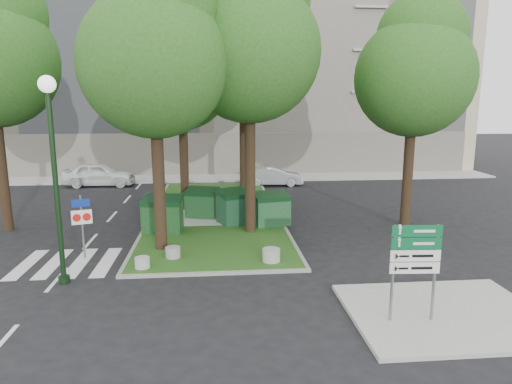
{
  "coord_description": "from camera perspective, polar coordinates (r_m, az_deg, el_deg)",
  "views": [
    {
      "loc": [
        0.55,
        -14.12,
        5.57
      ],
      "look_at": [
        2.16,
        3.53,
        2.0
      ],
      "focal_mm": 32.0,
      "sensor_mm": 36.0,
      "label": 1
    }
  ],
  "objects": [
    {
      "name": "car_silver",
      "position": [
        30.27,
        2.17,
        2.0
      ],
      "size": [
        3.89,
        1.44,
        1.27
      ],
      "primitive_type": "imported",
      "rotation": [
        0.0,
        0.0,
        1.54
      ],
      "color": "#9FA1A7",
      "rests_on": "ground"
    },
    {
      "name": "tree_median_near_right",
      "position": [
        18.9,
        -0.51,
        18.73
      ],
      "size": [
        5.6,
        5.6,
        11.46
      ],
      "color": "black",
      "rests_on": "ground"
    },
    {
      "name": "tree_median_far",
      "position": [
        26.38,
        -1.46,
        17.37
      ],
      "size": [
        5.8,
        5.8,
        11.93
      ],
      "color": "black",
      "rests_on": "ground"
    },
    {
      "name": "building_sidewalk",
      "position": [
        33.09,
        -6.08,
        1.74
      ],
      "size": [
        42.0,
        3.0,
        0.12
      ],
      "primitive_type": "cube",
      "color": "#999993",
      "rests_on": "ground"
    },
    {
      "name": "dumpster_b",
      "position": [
        21.79,
        -6.74,
        -1.36
      ],
      "size": [
        1.72,
        1.4,
        1.4
      ],
      "rotation": [
        0.0,
        0.0,
        -0.26
      ],
      "color": "#103815",
      "rests_on": "median_island"
    },
    {
      "name": "car_white",
      "position": [
        31.8,
        -19.0,
        2.11
      ],
      "size": [
        4.61,
        1.88,
        1.57
      ],
      "primitive_type": "imported",
      "rotation": [
        0.0,
        0.0,
        1.56
      ],
      "color": "white",
      "rests_on": "ground"
    },
    {
      "name": "directional_sign",
      "position": [
        11.98,
        19.24,
        -7.76
      ],
      "size": [
        1.24,
        0.14,
        2.48
      ],
      "rotation": [
        0.0,
        0.0,
        -0.06
      ],
      "color": "slate",
      "rests_on": "sidewalk_corner"
    },
    {
      "name": "dumpster_c",
      "position": [
        20.63,
        -2.38,
        -1.81
      ],
      "size": [
        2.0,
        1.75,
        1.55
      ],
      "rotation": [
        0.0,
        0.0,
        0.43
      ],
      "color": "#103720",
      "rests_on": "median_island"
    },
    {
      "name": "dumpster_a",
      "position": [
        19.59,
        -11.61,
        -2.77
      ],
      "size": [
        1.75,
        1.3,
        1.54
      ],
      "rotation": [
        0.0,
        0.0,
        -0.09
      ],
      "color": "#0E3612",
      "rests_on": "median_island"
    },
    {
      "name": "zebra_crossing",
      "position": [
        17.13,
        -19.64,
        -8.26
      ],
      "size": [
        5.0,
        3.0,
        0.01
      ],
      "primitive_type": "cube",
      "color": "silver",
      "rests_on": "ground"
    },
    {
      "name": "traffic_sign_pole",
      "position": [
        17.25,
        -20.94,
        -3.07
      ],
      "size": [
        0.67,
        0.25,
        2.32
      ],
      "rotation": [
        0.0,
        0.0,
        0.31
      ],
      "color": "slate",
      "rests_on": "ground"
    },
    {
      "name": "median_island",
      "position": [
        22.79,
        -5.18,
        -2.65
      ],
      "size": [
        6.0,
        16.0,
        0.12
      ],
      "primitive_type": "cube",
      "color": "#204B15",
      "rests_on": "ground"
    },
    {
      "name": "ground",
      "position": [
        15.19,
        -7.02,
        -10.22
      ],
      "size": [
        120.0,
        120.0,
        0.0
      ],
      "primitive_type": "plane",
      "color": "black",
      "rests_on": "ground"
    },
    {
      "name": "sidewalk_corner",
      "position": [
        13.36,
        22.5,
        -13.88
      ],
      "size": [
        5.0,
        4.0,
        0.12
      ],
      "primitive_type": "cube",
      "color": "#999993",
      "rests_on": "ground"
    },
    {
      "name": "tree_median_mid",
      "position": [
        23.27,
        -9.09,
        14.72
      ],
      "size": [
        4.8,
        4.8,
        9.99
      ],
      "color": "black",
      "rests_on": "ground"
    },
    {
      "name": "bollard_mid",
      "position": [
        16.49,
        -10.35,
        -7.42
      ],
      "size": [
        0.52,
        0.52,
        0.37
      ],
      "primitive_type": "cylinder",
      "color": "gray",
      "rests_on": "median_island"
    },
    {
      "name": "bollard_left",
      "position": [
        15.73,
        -14.03,
        -8.55
      ],
      "size": [
        0.49,
        0.49,
        0.35
      ],
      "primitive_type": "cylinder",
      "color": "#ABABA5",
      "rests_on": "median_island"
    },
    {
      "name": "tree_street_right",
      "position": [
        21.04,
        19.41,
        14.61
      ],
      "size": [
        5.0,
        5.0,
        10.06
      ],
      "color": "black",
      "rests_on": "ground"
    },
    {
      "name": "dumpster_d",
      "position": [
        20.3,
        1.88,
        -2.14
      ],
      "size": [
        1.77,
        1.41,
        1.47
      ],
      "rotation": [
        0.0,
        0.0,
        0.22
      ],
      "color": "#14411F",
      "rests_on": "median_island"
    },
    {
      "name": "litter_bin",
      "position": [
        23.87,
        1.29,
        -0.9
      ],
      "size": [
        0.42,
        0.42,
        0.74
      ],
      "primitive_type": "cylinder",
      "color": "yellow",
      "rests_on": "median_island"
    },
    {
      "name": "apartment_building",
      "position": [
        40.2,
        -6.18,
        14.79
      ],
      "size": [
        41.0,
        12.0,
        16.0
      ],
      "primitive_type": "cube",
      "color": "#BEB28E",
      "rests_on": "ground"
    },
    {
      "name": "bollard_right",
      "position": [
        15.86,
        1.91,
        -7.88
      ],
      "size": [
        0.62,
        0.62,
        0.44
      ],
      "primitive_type": "cylinder",
      "color": "#999A95",
      "rests_on": "median_island"
    },
    {
      "name": "tree_median_near_left",
      "position": [
        16.88,
        -12.4,
        17.07
      ],
      "size": [
        5.2,
        5.2,
        10.53
      ],
      "color": "black",
      "rests_on": "ground"
    },
    {
      "name": "street_lamp",
      "position": [
        14.69,
        -24.0,
        4.06
      ],
      "size": [
        0.5,
        0.5,
        6.27
      ],
      "color": "black",
      "rests_on": "ground"
    },
    {
      "name": "median_kerb",
      "position": [
        22.8,
        -5.18,
        -2.67
      ],
      "size": [
        6.3,
        16.3,
        0.1
      ],
      "primitive_type": "cube",
      "color": "gray",
      "rests_on": "ground"
    }
  ]
}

